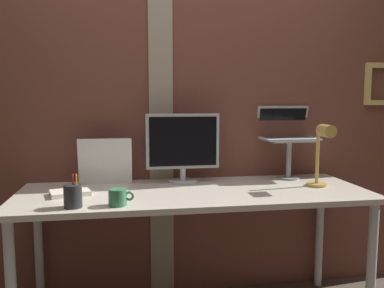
# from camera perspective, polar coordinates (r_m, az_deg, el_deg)

# --- Properties ---
(brick_wall_back) EXTENTS (3.45, 0.16, 2.49)m
(brick_wall_back) POSITION_cam_1_polar(r_m,az_deg,el_deg) (2.58, -1.18, 5.87)
(brick_wall_back) COLOR brown
(brick_wall_back) RESTS_ON ground_plane
(desk) EXTENTS (1.94, 0.70, 0.76)m
(desk) POSITION_cam_1_polar(r_m,az_deg,el_deg) (2.25, 0.42, -8.47)
(desk) COLOR beige
(desk) RESTS_ON ground_plane
(monitor) EXTENTS (0.44, 0.18, 0.42)m
(monitor) POSITION_cam_1_polar(r_m,az_deg,el_deg) (2.42, -1.33, -0.03)
(monitor) COLOR #ADB2B7
(monitor) RESTS_ON desk
(laptop_stand) EXTENTS (0.28, 0.22, 0.25)m
(laptop_stand) POSITION_cam_1_polar(r_m,az_deg,el_deg) (2.61, 13.69, -1.19)
(laptop_stand) COLOR gray
(laptop_stand) RESTS_ON desk
(laptop) EXTENTS (0.35, 0.26, 0.21)m
(laptop) POSITION_cam_1_polar(r_m,az_deg,el_deg) (2.65, 13.22, 2.02)
(laptop) COLOR #ADB2B7
(laptop) RESTS_ON laptop_stand
(whiteboard_panel) EXTENTS (0.31, 0.06, 0.28)m
(whiteboard_panel) POSITION_cam_1_polar(r_m,az_deg,el_deg) (2.43, -12.30, -2.46)
(whiteboard_panel) COLOR white
(whiteboard_panel) RESTS_ON desk
(desk_lamp) EXTENTS (0.12, 0.20, 0.37)m
(desk_lamp) POSITION_cam_1_polar(r_m,az_deg,el_deg) (2.38, 18.15, -0.64)
(desk_lamp) COLOR tan
(desk_lamp) RESTS_ON desk
(pen_cup) EXTENTS (0.08, 0.08, 0.16)m
(pen_cup) POSITION_cam_1_polar(r_m,az_deg,el_deg) (1.97, -16.65, -7.14)
(pen_cup) COLOR #262628
(pen_cup) RESTS_ON desk
(coffee_mug) EXTENTS (0.12, 0.09, 0.08)m
(coffee_mug) POSITION_cam_1_polar(r_m,az_deg,el_deg) (1.95, -10.53, -7.50)
(coffee_mug) COLOR #33724C
(coffee_mug) RESTS_ON desk
(paper_clutter_stack) EXTENTS (0.23, 0.19, 0.03)m
(paper_clutter_stack) POSITION_cam_1_polar(r_m,az_deg,el_deg) (2.22, -17.04, -6.70)
(paper_clutter_stack) COLOR silver
(paper_clutter_stack) RESTS_ON desk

